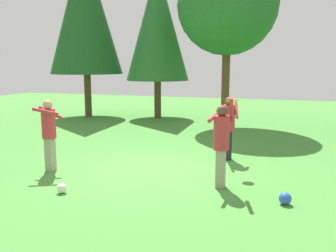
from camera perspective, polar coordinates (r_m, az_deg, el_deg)
The scene contains 10 objects.
ground_plane at distance 9.47m, azimuth -2.02°, elevation -6.62°, with size 40.00×40.00×0.00m, color #478C38.
person_thrower at distance 7.90m, azimuth 8.24°, elevation -1.96°, with size 0.48×0.62×1.98m.
person_catcher at distance 10.27m, azimuth 9.33°, elevation 0.50°, with size 0.60×0.66×1.75m.
person_bystander at distance 9.52m, azimuth -17.91°, elevation -0.45°, with size 0.73×0.65×1.78m.
frisbee at distance 9.20m, azimuth 9.98°, elevation 3.87°, with size 0.37×0.37×0.07m.
ball_white at distance 8.03m, azimuth -16.09°, elevation -9.22°, with size 0.21×0.21×0.21m, color white.
ball_blue at distance 7.47m, azimuth 17.64°, elevation -10.62°, with size 0.24×0.24×0.24m, color blue.
tree_left at distance 18.22m, azimuth -1.65°, elevation 15.49°, with size 3.03×3.03×7.23m.
tree_far_left at distance 19.08m, azimuth -12.72°, elevation 17.26°, with size 3.52×3.52×8.42m.
tree_center at distance 16.31m, azimuth 9.18°, elevation 18.00°, with size 4.20×4.20×7.18m.
Camera 1 is at (3.20, -8.51, 2.64)m, focal length 39.48 mm.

